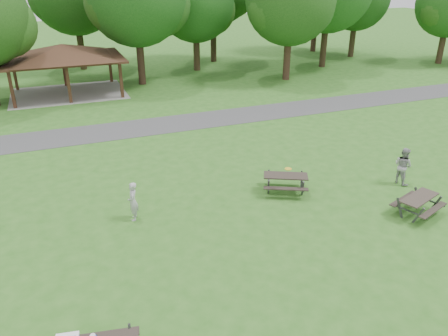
% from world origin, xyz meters
% --- Properties ---
extents(ground, '(160.00, 160.00, 0.00)m').
position_xyz_m(ground, '(0.00, 0.00, 0.00)').
color(ground, '#2C631C').
rests_on(ground, ground).
extents(asphalt_path, '(120.00, 3.20, 0.02)m').
position_xyz_m(asphalt_path, '(0.00, 14.00, 0.01)').
color(asphalt_path, '#3F3F41').
rests_on(asphalt_path, ground).
extents(pavilion, '(8.60, 7.01, 3.76)m').
position_xyz_m(pavilion, '(-4.00, 24.00, 3.06)').
color(pavilion, '#341C13').
rests_on(pavilion, ground).
extents(tree_row_f, '(7.35, 7.00, 9.55)m').
position_xyz_m(tree_row_f, '(8.09, 28.53, 5.84)').
color(tree_row_f, '#302115').
rests_on(tree_row_f, ground).
extents(tree_row_g, '(7.77, 7.40, 10.25)m').
position_xyz_m(tree_row_g, '(14.09, 22.03, 6.33)').
color(tree_row_g, '#321F16').
rests_on(tree_row_g, ground).
extents(picnic_table_middle, '(2.34, 2.18, 0.81)m').
position_xyz_m(picnic_table_middle, '(3.60, 3.39, 0.60)').
color(picnic_table_middle, '#2A231E').
rests_on(picnic_table_middle, ground).
extents(picnic_table_far, '(2.19, 1.97, 0.79)m').
position_xyz_m(picnic_table_far, '(7.48, -0.23, 0.58)').
color(picnic_table_far, '#312923').
rests_on(picnic_table_far, ground).
extents(frisbee_in_flight, '(0.36, 0.36, 0.02)m').
position_xyz_m(frisbee_in_flight, '(3.35, 2.81, 1.37)').
color(frisbee_in_flight, gold).
rests_on(frisbee_in_flight, ground).
extents(frisbee_thrower, '(0.49, 0.64, 1.55)m').
position_xyz_m(frisbee_thrower, '(-2.91, 3.51, 0.77)').
color(frisbee_thrower, '#A8A8AB').
rests_on(frisbee_thrower, ground).
extents(frisbee_catcher, '(0.76, 0.91, 1.70)m').
position_xyz_m(frisbee_catcher, '(8.84, 2.19, 0.85)').
color(frisbee_catcher, '#969799').
rests_on(frisbee_catcher, ground).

